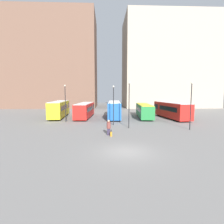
{
  "coord_description": "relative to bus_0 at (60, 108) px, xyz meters",
  "views": [
    {
      "loc": [
        -1.81,
        -14.49,
        4.99
      ],
      "look_at": [
        -0.62,
        16.52,
        1.66
      ],
      "focal_mm": 28.0,
      "sensor_mm": 36.0,
      "label": 1
    }
  ],
  "objects": [
    {
      "name": "ground_plane",
      "position": [
        11.4,
        -22.3,
        -1.82
      ],
      "size": [
        160.0,
        160.0,
        0.0
      ],
      "primitive_type": "plane",
      "color": "slate"
    },
    {
      "name": "building_block_left",
      "position": [
        -9.74,
        28.15,
        14.36
      ],
      "size": [
        31.96,
        16.94,
        32.37
      ],
      "color": "brown",
      "rests_on": "ground_plane"
    },
    {
      "name": "building_block_right",
      "position": [
        32.52,
        28.15,
        14.05
      ],
      "size": [
        31.91,
        17.72,
        31.74
      ],
      "color": "tan",
      "rests_on": "ground_plane"
    },
    {
      "name": "bus_0",
      "position": [
        0.0,
        0.0,
        0.0
      ],
      "size": [
        3.14,
        11.65,
        3.35
      ],
      "rotation": [
        0.0,
        0.0,
        1.63
      ],
      "color": "gold",
      "rests_on": "ground_plane"
    },
    {
      "name": "bus_1",
      "position": [
        5.4,
        -0.99,
        -0.19
      ],
      "size": [
        3.16,
        10.7,
        3.0
      ],
      "rotation": [
        0.0,
        0.0,
        1.51
      ],
      "color": "red",
      "rests_on": "ground_plane"
    },
    {
      "name": "bus_2",
      "position": [
        11.43,
        -0.98,
        -0.03
      ],
      "size": [
        2.96,
        11.75,
        3.31
      ],
      "rotation": [
        0.0,
        0.0,
        1.53
      ],
      "color": "#1E56A3",
      "rests_on": "ground_plane"
    },
    {
      "name": "bus_3",
      "position": [
        17.57,
        -1.32,
        -0.32
      ],
      "size": [
        3.42,
        11.05,
        2.75
      ],
      "rotation": [
        0.0,
        0.0,
        1.48
      ],
      "color": "#237A38",
      "rests_on": "ground_plane"
    },
    {
      "name": "bus_4",
      "position": [
        22.78,
        -2.31,
        -0.09
      ],
      "size": [
        3.73,
        11.77,
        3.2
      ],
      "rotation": [
        0.0,
        0.0,
        1.67
      ],
      "color": "red",
      "rests_on": "ground_plane"
    },
    {
      "name": "traveler",
      "position": [
        9.98,
        -16.4,
        -0.72
      ],
      "size": [
        0.5,
        0.5,
        1.86
      ],
      "rotation": [
        0.0,
        0.0,
        1.61
      ],
      "color": "#382D4C",
      "rests_on": "ground_plane"
    },
    {
      "name": "suitcase",
      "position": [
        10.25,
        -16.84,
        -1.54
      ],
      "size": [
        0.22,
        0.38,
        0.81
      ],
      "rotation": [
        0.0,
        0.0,
        1.61
      ],
      "color": "#B27A1E",
      "rests_on": "ground_plane"
    },
    {
      "name": "lamp_post_0",
      "position": [
        21.18,
        -13.64,
        1.95
      ],
      "size": [
        0.28,
        0.28,
        6.52
      ],
      "color": "black",
      "rests_on": "ground_plane"
    },
    {
      "name": "lamp_post_1",
      "position": [
        2.7,
        -6.42,
        1.91
      ],
      "size": [
        0.28,
        0.28,
        6.43
      ],
      "color": "black",
      "rests_on": "ground_plane"
    },
    {
      "name": "lamp_post_2",
      "position": [
        10.87,
        -9.58,
        1.77
      ],
      "size": [
        0.28,
        0.28,
        6.17
      ],
      "color": "black",
      "rests_on": "ground_plane"
    },
    {
      "name": "lamp_post_3",
      "position": [
        12.98,
        -12.06,
        2.0
      ],
      "size": [
        0.28,
        0.28,
        6.61
      ],
      "color": "black",
      "rests_on": "ground_plane"
    }
  ]
}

